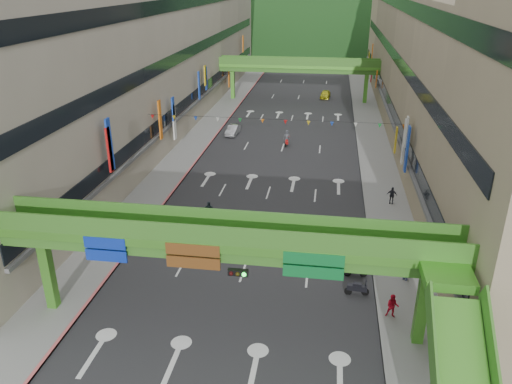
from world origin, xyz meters
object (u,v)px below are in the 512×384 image
at_px(scooter_rider_mid, 253,223).
at_px(car_silver, 233,130).
at_px(overpass_near, 239,255).
at_px(car_yellow, 325,94).
at_px(scooter_rider_near, 206,243).
at_px(pedestrian_red, 392,308).

distance_m(scooter_rider_mid, car_silver, 27.95).
relative_size(overpass_near, car_yellow, 7.27).
bearing_deg(car_silver, car_yellow, 67.69).
height_order(scooter_rider_near, scooter_rider_mid, scooter_rider_mid).
relative_size(overpass_near, car_silver, 7.46).
bearing_deg(scooter_rider_mid, car_yellow, 84.75).
height_order(overpass_near, pedestrian_red, overpass_near).
height_order(car_yellow, pedestrian_red, pedestrian_red).
xyz_separation_m(scooter_rider_near, car_yellow, (7.64, 54.14, -0.27)).
relative_size(scooter_rider_mid, car_silver, 0.53).
height_order(scooter_rider_near, car_silver, scooter_rider_near).
bearing_deg(overpass_near, car_yellow, 86.70).
bearing_deg(car_yellow, scooter_rider_mid, -90.09).
bearing_deg(car_silver, pedestrian_red, -61.48).
relative_size(scooter_rider_near, car_yellow, 0.52).
height_order(scooter_rider_near, car_yellow, scooter_rider_near).
bearing_deg(overpass_near, scooter_rider_near, 115.45).
height_order(scooter_rider_mid, pedestrian_red, scooter_rider_mid).
xyz_separation_m(scooter_rider_mid, pedestrian_red, (9.92, -9.35, -0.26)).
xyz_separation_m(scooter_rider_near, scooter_rider_mid, (2.99, 3.49, 0.11)).
height_order(overpass_near, car_yellow, overpass_near).
distance_m(overpass_near, pedestrian_red, 10.25).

